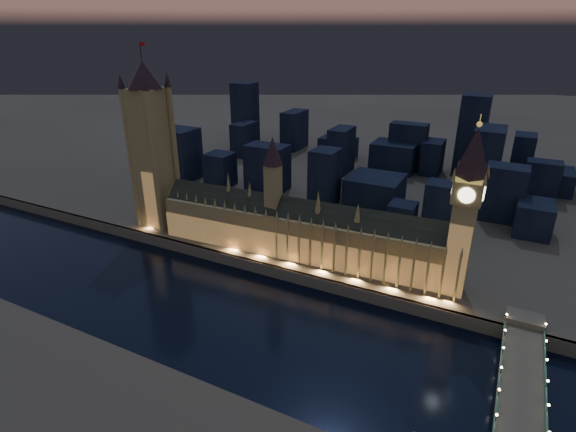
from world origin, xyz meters
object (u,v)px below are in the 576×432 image
at_px(victoria_tower, 151,139).
at_px(elizabeth_tower, 467,200).
at_px(westminster_bridge, 520,391).
at_px(palace_of_westminster, 299,230).

relative_size(victoria_tower, elizabeth_tower, 1.30).
bearing_deg(victoria_tower, westminster_bridge, -14.33).
xyz_separation_m(palace_of_westminster, victoria_tower, (-119.64, 0.18, 47.26)).
bearing_deg(elizabeth_tower, westminster_bridge, -59.91).
bearing_deg(elizabeth_tower, palace_of_westminster, -179.90).
bearing_deg(westminster_bridge, palace_of_westminster, 154.42).
distance_m(palace_of_westminster, westminster_bridge, 152.40).
xyz_separation_m(victoria_tower, westminster_bridge, (255.87, -65.38, -67.64)).
height_order(elizabeth_tower, westminster_bridge, elizabeth_tower).
bearing_deg(victoria_tower, palace_of_westminster, -0.09).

